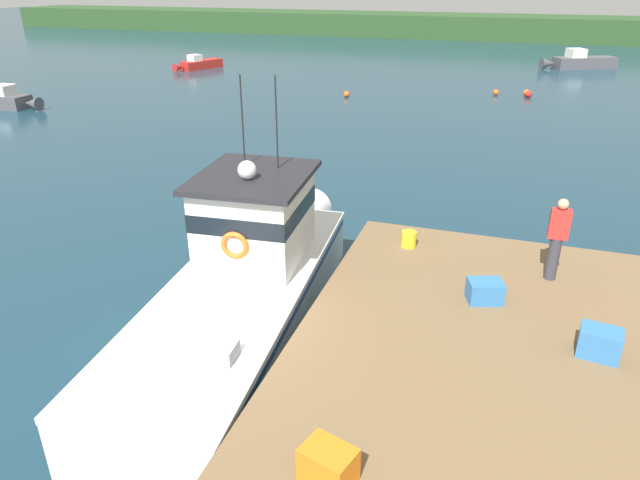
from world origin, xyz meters
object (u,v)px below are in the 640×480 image
at_px(bait_bucket, 409,239).
at_px(mooring_buoy_outer, 529,94).
at_px(mooring_buoy_inshore, 346,94).
at_px(crate_single_far, 485,291).
at_px(mooring_buoy_spare_mooring, 526,93).
at_px(crate_single_by_cleat, 328,465).
at_px(main_fishing_boat, 247,280).
at_px(moored_boat_outer_mooring, 579,62).
at_px(deckhand_by_the_boat, 557,238).
at_px(moored_boat_far_left, 198,64).
at_px(crate_stack_mid_dock, 600,343).
at_px(moored_boat_far_right, 1,100).
at_px(mooring_buoy_channel_marker, 496,92).

distance_m(bait_bucket, mooring_buoy_outer, 24.69).
bearing_deg(mooring_buoy_inshore, crate_single_far, -68.26).
bearing_deg(mooring_buoy_spare_mooring, crate_single_by_cleat, -93.87).
relative_size(main_fishing_boat, mooring_buoy_inshore, 28.10).
xyz_separation_m(crate_single_far, moored_boat_outer_mooring, (4.40, 39.37, -0.90)).
xyz_separation_m(main_fishing_boat, crate_single_by_cleat, (3.09, -4.35, 0.42)).
height_order(deckhand_by_the_boat, moored_boat_far_left, deckhand_by_the_boat).
height_order(mooring_buoy_outer, mooring_buoy_inshore, mooring_buoy_outer).
distance_m(crate_stack_mid_dock, moored_boat_far_left, 39.71).
bearing_deg(crate_stack_mid_dock, moored_boat_far_right, 150.57).
relative_size(main_fishing_boat, mooring_buoy_outer, 25.47).
xyz_separation_m(main_fishing_boat, mooring_buoy_inshore, (-4.69, 23.43, -0.83)).
bearing_deg(main_fishing_boat, moored_boat_far_right, 145.27).
distance_m(crate_single_far, moored_boat_outer_mooring, 39.63).
bearing_deg(mooring_buoy_outer, mooring_buoy_spare_mooring, 104.73).
height_order(moored_boat_far_right, mooring_buoy_spare_mooring, moored_boat_far_right).
bearing_deg(moored_boat_outer_mooring, mooring_buoy_outer, -105.27).
height_order(deckhand_by_the_boat, mooring_buoy_inshore, deckhand_by_the_boat).
xyz_separation_m(crate_single_by_cleat, moored_boat_far_right, (-24.51, 19.21, -1.01)).
bearing_deg(mooring_buoy_inshore, crate_single_by_cleat, -74.36).
xyz_separation_m(crate_single_far, crate_single_by_cleat, (-1.43, -4.69, 0.03)).
xyz_separation_m(moored_boat_far_right, mooring_buoy_inshore, (16.73, 8.58, -0.24)).
relative_size(deckhand_by_the_boat, mooring_buoy_inshore, 4.62).
height_order(moored_boat_far_right, mooring_buoy_outer, moored_boat_far_right).
bearing_deg(moored_boat_far_left, crate_single_far, -52.78).
height_order(main_fishing_boat, moored_boat_far_right, main_fishing_boat).
distance_m(mooring_buoy_inshore, mooring_buoy_spare_mooring, 10.61).
height_order(main_fishing_boat, crate_single_far, main_fishing_boat).
bearing_deg(moored_boat_far_left, deckhand_by_the_boat, -50.22).
xyz_separation_m(moored_boat_far_right, mooring_buoy_outer, (26.79, 11.83, -0.22)).
bearing_deg(mooring_buoy_spare_mooring, main_fishing_boat, -100.87).
bearing_deg(crate_stack_mid_dock, crate_single_by_cleat, -131.76).
bearing_deg(moored_boat_far_left, mooring_buoy_spare_mooring, -7.70).
bearing_deg(mooring_buoy_inshore, moored_boat_outer_mooring, 50.09).
distance_m(crate_single_far, bait_bucket, 2.49).
relative_size(bait_bucket, mooring_buoy_spare_mooring, 0.93).
height_order(main_fishing_boat, mooring_buoy_inshore, main_fishing_boat).
xyz_separation_m(moored_boat_outer_mooring, mooring_buoy_outer, (-3.56, -13.03, -0.31)).
relative_size(crate_single_by_cleat, mooring_buoy_inshore, 1.70).
distance_m(moored_boat_far_left, mooring_buoy_spare_mooring, 23.75).
relative_size(bait_bucket, moored_boat_outer_mooring, 0.06).
height_order(crate_stack_mid_dock, bait_bucket, crate_stack_mid_dock).
bearing_deg(main_fishing_boat, moored_boat_far_left, 121.08).
relative_size(moored_boat_outer_mooring, mooring_buoy_inshore, 16.01).
height_order(crate_stack_mid_dock, moored_boat_far_right, crate_stack_mid_dock).
distance_m(moored_boat_far_right, mooring_buoy_spare_mooring, 29.37).
relative_size(crate_single_far, bait_bucket, 1.76).
height_order(mooring_buoy_outer, mooring_buoy_channel_marker, mooring_buoy_outer).
bearing_deg(mooring_buoy_spare_mooring, crate_stack_mid_dock, -87.83).
distance_m(bait_bucket, moored_boat_far_left, 35.27).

